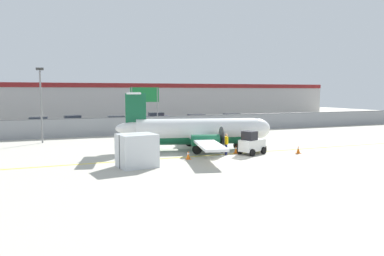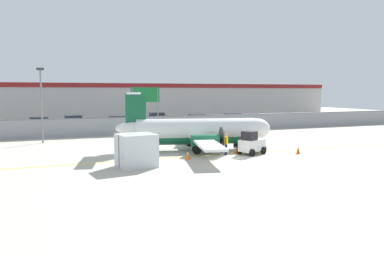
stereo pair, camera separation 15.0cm
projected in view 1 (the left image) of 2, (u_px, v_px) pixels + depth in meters
ground_plane at (220, 155)px, 29.70m from camera, size 140.00×140.00×0.01m
perimeter_fence at (161, 124)px, 44.40m from camera, size 98.00×0.10×2.10m
parking_lot_strip at (139, 125)px, 55.14m from camera, size 98.00×17.00×0.12m
background_building at (116, 100)px, 71.93m from camera, size 91.00×8.10×6.50m
commuter_airplane at (199, 131)px, 31.97m from camera, size 13.30×15.95×4.92m
baggage_tug at (252, 144)px, 29.78m from camera, size 2.57×2.07×1.88m
ground_crew_worker at (226, 143)px, 29.49m from camera, size 0.42×0.55×1.70m
cargo_container at (137, 151)px, 24.79m from camera, size 2.67×2.34×2.20m
traffic_cone_near_left at (188, 155)px, 27.65m from camera, size 0.36×0.36×0.64m
traffic_cone_near_right at (298, 150)px, 30.20m from camera, size 0.36×0.36×0.64m
traffic_cone_far_left at (236, 150)px, 30.27m from camera, size 0.36×0.36×0.64m
parked_car_0 at (38, 123)px, 48.50m from camera, size 4.32×2.25×1.58m
parked_car_1 at (72, 121)px, 52.00m from camera, size 4.30×2.21×1.58m
parked_car_2 at (117, 122)px, 50.62m from camera, size 4.32×2.27×1.58m
parked_car_3 at (155, 118)px, 58.63m from camera, size 4.24×2.09×1.58m
parked_car_4 at (196, 120)px, 54.14m from camera, size 4.23×2.07×1.58m
parked_car_5 at (231, 119)px, 56.32m from camera, size 4.37×2.38×1.58m
apron_light_pole at (41, 99)px, 36.08m from camera, size 0.70×0.30×7.27m
highway_sign at (145, 98)px, 45.81m from camera, size 3.60×0.14×5.50m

